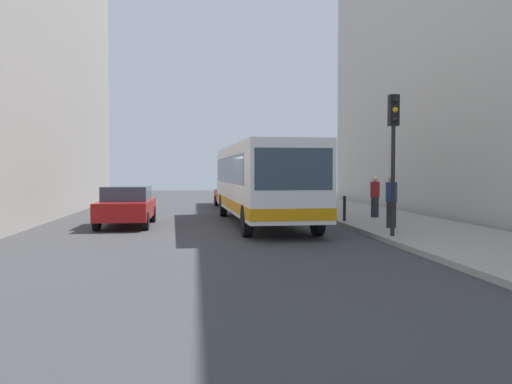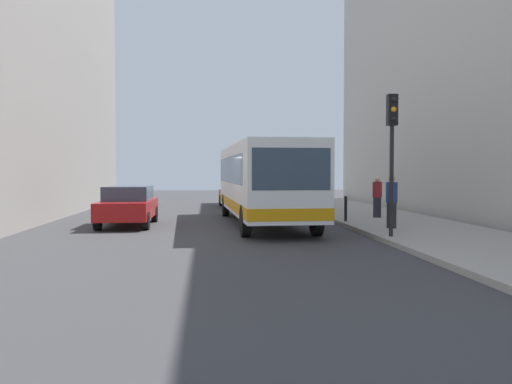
{
  "view_description": "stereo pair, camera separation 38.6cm",
  "coord_description": "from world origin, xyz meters",
  "px_view_note": "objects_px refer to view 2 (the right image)",
  "views": [
    {
      "loc": [
        -2.16,
        -17.89,
        2.04
      ],
      "look_at": [
        -0.07,
        0.62,
        1.32
      ],
      "focal_mm": 37.85,
      "sensor_mm": 36.0,
      "label": 1
    },
    {
      "loc": [
        -1.78,
        -17.93,
        2.04
      ],
      "look_at": [
        -0.07,
        0.62,
        1.32
      ],
      "focal_mm": 37.85,
      "sensor_mm": 36.0,
      "label": 2
    }
  ],
  "objects_px": {
    "traffic_light": "(392,138)",
    "bollard_far": "(314,200)",
    "bus": "(263,179)",
    "bollard_mid": "(328,204)",
    "pedestrian_near_signal": "(392,202)",
    "bollard_near": "(346,209)",
    "pedestrian_mid_sidewalk": "(377,197)",
    "car_beside_bus": "(128,205)",
    "car_behind_bus": "(238,193)",
    "pedestrian_far_sidewalk": "(330,192)"
  },
  "relations": [
    {
      "from": "traffic_light",
      "to": "bollard_far",
      "type": "distance_m",
      "value": 11.08
    },
    {
      "from": "bus",
      "to": "car_beside_bus",
      "type": "xyz_separation_m",
      "value": [
        -5.06,
        -0.21,
        -0.94
      ]
    },
    {
      "from": "bollard_near",
      "to": "bollard_mid",
      "type": "height_order",
      "value": "same"
    },
    {
      "from": "car_beside_bus",
      "to": "pedestrian_near_signal",
      "type": "xyz_separation_m",
      "value": [
        9.04,
        -3.05,
        0.25
      ]
    },
    {
      "from": "bus",
      "to": "pedestrian_mid_sidewalk",
      "type": "bearing_deg",
      "value": -173.3
    },
    {
      "from": "traffic_light",
      "to": "bollard_far",
      "type": "bearing_deg",
      "value": 90.53
    },
    {
      "from": "bollard_far",
      "to": "bollard_near",
      "type": "bearing_deg",
      "value": -90.0
    },
    {
      "from": "bollard_near",
      "to": "bollard_mid",
      "type": "relative_size",
      "value": 1.0
    },
    {
      "from": "bus",
      "to": "bollard_mid",
      "type": "height_order",
      "value": "bus"
    },
    {
      "from": "traffic_light",
      "to": "pedestrian_mid_sidewalk",
      "type": "height_order",
      "value": "traffic_light"
    },
    {
      "from": "traffic_light",
      "to": "bollard_far",
      "type": "height_order",
      "value": "traffic_light"
    },
    {
      "from": "bollard_mid",
      "to": "pedestrian_far_sidewalk",
      "type": "relative_size",
      "value": 0.57
    },
    {
      "from": "car_behind_bus",
      "to": "bollard_mid",
      "type": "xyz_separation_m",
      "value": [
        3.46,
        -7.37,
        -0.16
      ]
    },
    {
      "from": "bollard_near",
      "to": "bollard_far",
      "type": "distance_m",
      "value": 6.07
    },
    {
      "from": "bollard_near",
      "to": "pedestrian_near_signal",
      "type": "height_order",
      "value": "pedestrian_near_signal"
    },
    {
      "from": "bollard_mid",
      "to": "bollard_far",
      "type": "bearing_deg",
      "value": 90.0
    },
    {
      "from": "car_behind_bus",
      "to": "bollard_near",
      "type": "relative_size",
      "value": 4.75
    },
    {
      "from": "traffic_light",
      "to": "pedestrian_near_signal",
      "type": "bearing_deg",
      "value": 70.43
    },
    {
      "from": "car_behind_bus",
      "to": "traffic_light",
      "type": "distance_m",
      "value": 15.73
    },
    {
      "from": "bollard_far",
      "to": "pedestrian_far_sidewalk",
      "type": "height_order",
      "value": "pedestrian_far_sidewalk"
    },
    {
      "from": "car_beside_bus",
      "to": "pedestrian_far_sidewalk",
      "type": "distance_m",
      "value": 10.74
    },
    {
      "from": "bollard_near",
      "to": "pedestrian_mid_sidewalk",
      "type": "distance_m",
      "value": 2.32
    },
    {
      "from": "car_behind_bus",
      "to": "pedestrian_near_signal",
      "type": "bearing_deg",
      "value": 104.64
    },
    {
      "from": "car_beside_bus",
      "to": "pedestrian_far_sidewalk",
      "type": "height_order",
      "value": "pedestrian_far_sidewalk"
    },
    {
      "from": "bollard_near",
      "to": "pedestrian_near_signal",
      "type": "relative_size",
      "value": 0.54
    },
    {
      "from": "car_beside_bus",
      "to": "car_behind_bus",
      "type": "relative_size",
      "value": 0.98
    },
    {
      "from": "bollard_near",
      "to": "pedestrian_mid_sidewalk",
      "type": "xyz_separation_m",
      "value": [
        1.71,
        1.53,
        0.37
      ]
    },
    {
      "from": "bollard_near",
      "to": "car_beside_bus",
      "type": "bearing_deg",
      "value": 176.19
    },
    {
      "from": "car_beside_bus",
      "to": "bollard_near",
      "type": "distance_m",
      "value": 8.16
    },
    {
      "from": "bollard_near",
      "to": "bollard_mid",
      "type": "xyz_separation_m",
      "value": [
        0.0,
        3.03,
        0.0
      ]
    },
    {
      "from": "car_beside_bus",
      "to": "bollard_near",
      "type": "height_order",
      "value": "car_beside_bus"
    },
    {
      "from": "bollard_near",
      "to": "traffic_light",
      "type": "bearing_deg",
      "value": -88.8
    },
    {
      "from": "pedestrian_near_signal",
      "to": "bus",
      "type": "bearing_deg",
      "value": -158.2
    },
    {
      "from": "traffic_light",
      "to": "pedestrian_far_sidewalk",
      "type": "relative_size",
      "value": 2.45
    },
    {
      "from": "traffic_light",
      "to": "pedestrian_mid_sidewalk",
      "type": "xyz_separation_m",
      "value": [
        1.61,
        6.28,
        -2.02
      ]
    },
    {
      "from": "car_beside_bus",
      "to": "bollard_near",
      "type": "xyz_separation_m",
      "value": [
        8.14,
        -0.54,
        -0.16
      ]
    },
    {
      "from": "car_behind_bus",
      "to": "bollard_near",
      "type": "height_order",
      "value": "car_behind_bus"
    },
    {
      "from": "car_beside_bus",
      "to": "bollard_far",
      "type": "bearing_deg",
      "value": -145.64
    },
    {
      "from": "bollard_mid",
      "to": "pedestrian_far_sidewalk",
      "type": "distance_m",
      "value": 3.48
    },
    {
      "from": "bus",
      "to": "traffic_light",
      "type": "xyz_separation_m",
      "value": [
        3.18,
        -5.51,
        1.28
      ]
    },
    {
      "from": "pedestrian_near_signal",
      "to": "pedestrian_mid_sidewalk",
      "type": "xyz_separation_m",
      "value": [
        0.81,
        4.04,
        -0.04
      ]
    },
    {
      "from": "car_behind_bus",
      "to": "pedestrian_near_signal",
      "type": "height_order",
      "value": "pedestrian_near_signal"
    },
    {
      "from": "bollard_mid",
      "to": "traffic_light",
      "type": "bearing_deg",
      "value": -89.26
    },
    {
      "from": "car_beside_bus",
      "to": "bollard_mid",
      "type": "bearing_deg",
      "value": -162.79
    },
    {
      "from": "bus",
      "to": "pedestrian_near_signal",
      "type": "height_order",
      "value": "bus"
    },
    {
      "from": "pedestrian_far_sidewalk",
      "to": "bollard_near",
      "type": "bearing_deg",
      "value": -33.54
    },
    {
      "from": "bollard_near",
      "to": "car_behind_bus",
      "type": "bearing_deg",
      "value": 108.39
    },
    {
      "from": "bollard_far",
      "to": "pedestrian_near_signal",
      "type": "bearing_deg",
      "value": -84.03
    },
    {
      "from": "bus",
      "to": "car_beside_bus",
      "type": "height_order",
      "value": "bus"
    },
    {
      "from": "car_beside_bus",
      "to": "bollard_mid",
      "type": "distance_m",
      "value": 8.51
    }
  ]
}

